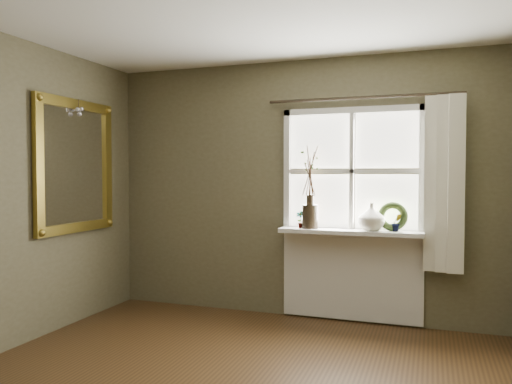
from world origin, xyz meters
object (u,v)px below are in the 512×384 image
at_px(dark_jug, 310,216).
at_px(cream_vase, 371,217).
at_px(wreath, 393,220).
at_px(gilt_mirror, 76,166).

distance_m(dark_jug, cream_vase, 0.59).
bearing_deg(cream_vase, wreath, 11.94).
xyz_separation_m(wreath, gilt_mirror, (-2.91, -0.86, 0.51)).
bearing_deg(gilt_mirror, cream_vase, 16.72).
xyz_separation_m(cream_vase, wreath, (0.19, 0.04, -0.02)).
xyz_separation_m(dark_jug, gilt_mirror, (-2.12, -0.82, 0.50)).
distance_m(wreath, gilt_mirror, 3.07).
distance_m(cream_vase, gilt_mirror, 2.88).
xyz_separation_m(dark_jug, wreath, (0.78, 0.04, -0.01)).
relative_size(cream_vase, wreath, 0.94).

